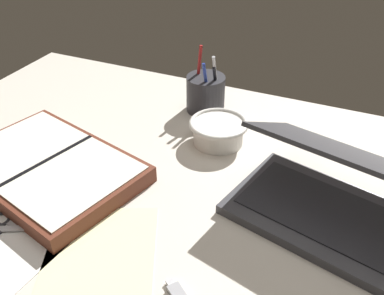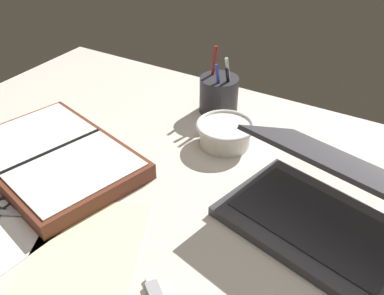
# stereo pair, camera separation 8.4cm
# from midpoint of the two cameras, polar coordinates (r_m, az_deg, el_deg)

# --- Properties ---
(desk_top) EXTENTS (1.40, 1.00, 0.02)m
(desk_top) POSITION_cam_midpoint_polar(r_m,az_deg,el_deg) (0.83, -5.10, -7.83)
(desk_top) COLOR beige
(desk_top) RESTS_ON ground
(laptop) EXTENTS (0.37, 0.33, 0.16)m
(laptop) POSITION_cam_midpoint_polar(r_m,az_deg,el_deg) (0.79, 15.12, -6.06)
(laptop) COLOR #38383D
(laptop) RESTS_ON desk_top
(bowl) EXTENTS (0.13, 0.13, 0.05)m
(bowl) POSITION_cam_midpoint_polar(r_m,az_deg,el_deg) (0.97, 0.97, 2.21)
(bowl) COLOR silver
(bowl) RESTS_ON desk_top
(pen_cup) EXTENTS (0.10, 0.10, 0.16)m
(pen_cup) POSITION_cam_midpoint_polar(r_m,az_deg,el_deg) (1.09, -0.38, 7.20)
(pen_cup) COLOR #28282D
(pen_cup) RESTS_ON desk_top
(planner) EXTENTS (0.42, 0.34, 0.04)m
(planner) POSITION_cam_midpoint_polar(r_m,az_deg,el_deg) (0.93, -21.13, -2.69)
(planner) COLOR brown
(planner) RESTS_ON desk_top
(scissors) EXTENTS (0.14, 0.08, 0.01)m
(scissors) POSITION_cam_midpoint_polar(r_m,az_deg,el_deg) (0.85, -26.35, -9.46)
(scissors) COLOR #B7B7BC
(scissors) RESTS_ON desk_top
(paper_sheet_front) EXTENTS (0.27, 0.32, 0.00)m
(paper_sheet_front) POSITION_cam_midpoint_polar(r_m,az_deg,el_deg) (0.74, -15.77, -14.97)
(paper_sheet_front) COLOR #F4EFB2
(paper_sheet_front) RESTS_ON desk_top
(paper_sheet_beside_planner) EXTENTS (0.19, 0.28, 0.00)m
(paper_sheet_beside_planner) POSITION_cam_midpoint_polar(r_m,az_deg,el_deg) (0.82, -23.97, -10.74)
(paper_sheet_beside_planner) COLOR white
(paper_sheet_beside_planner) RESTS_ON desk_top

